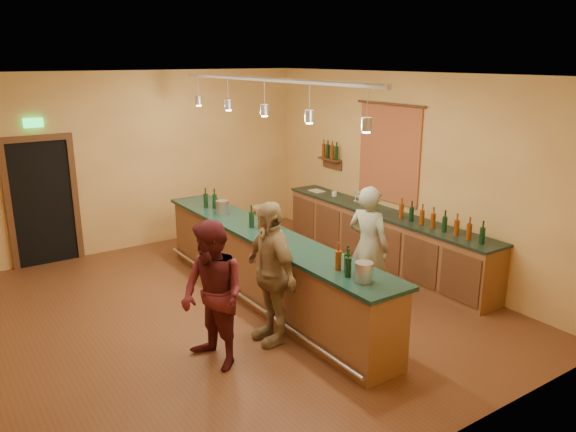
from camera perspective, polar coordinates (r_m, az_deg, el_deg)
floor at (r=7.99m, az=-5.52°, el=-9.57°), size 7.00×7.00×0.00m
ceiling at (r=7.22m, az=-6.21°, el=14.02°), size 6.50×7.00×0.02m
wall_back at (r=10.59m, az=-14.96°, el=5.42°), size 6.50×0.02×3.20m
wall_front at (r=4.81m, az=14.65°, el=-6.92°), size 6.50×0.02×3.20m
wall_right at (r=9.39m, az=11.91°, el=4.33°), size 0.02×7.00×3.20m
doorway at (r=10.25m, az=-23.69°, el=1.56°), size 1.15×0.09×2.48m
tapestry at (r=9.60m, az=10.20°, el=6.20°), size 0.03×1.40×1.60m
bottle_shelf at (r=10.71m, az=4.31°, el=6.38°), size 0.17×0.55×0.54m
back_counter at (r=9.59m, az=9.60°, el=-2.18°), size 0.60×4.55×1.27m
tasting_bar at (r=8.00m, az=-2.22°, el=-4.75°), size 0.73×5.10×1.38m
pendant_track at (r=7.50m, az=-2.42°, el=12.50°), size 0.11×4.60×0.50m
bartender at (r=7.93m, az=8.16°, el=-3.08°), size 0.58×0.72×1.73m
customer_a at (r=6.37m, az=-7.64°, el=-8.03°), size 0.77×0.92×1.71m
customer_b at (r=6.85m, az=-1.78°, el=-5.78°), size 0.50×1.07×1.79m
bar_stool at (r=10.41m, az=-2.73°, el=0.22°), size 0.37×0.37×0.76m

